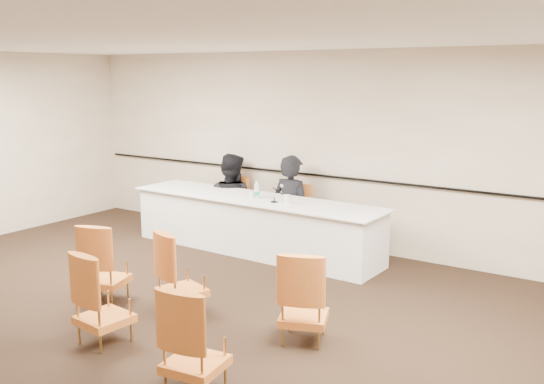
{
  "coord_description": "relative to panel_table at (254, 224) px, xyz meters",
  "views": [
    {
      "loc": [
        4.21,
        -4.15,
        2.64
      ],
      "look_at": [
        -0.29,
        2.6,
        1.06
      ],
      "focal_mm": 40.0,
      "sensor_mm": 36.0,
      "label": 1
    }
  ],
  "objects": [
    {
      "name": "panel_table",
      "position": [
        0.0,
        0.0,
        0.0
      ],
      "size": [
        4.16,
        1.04,
        0.83
      ],
      "primitive_type": null,
      "rotation": [
        0.0,
        0.0,
        -0.02
      ],
      "color": "silver",
      "rests_on": "ground"
    },
    {
      "name": "aud_chair_back_right",
      "position": [
        1.99,
        -3.66,
        0.06
      ],
      "size": [
        0.56,
        0.56,
        0.95
      ],
      "primitive_type": null,
      "rotation": [
        0.0,
        0.0,
        0.13
      ],
      "color": "orange",
      "rests_on": "ground"
    },
    {
      "name": "panelist_main_chair",
      "position": [
        0.29,
        0.59,
        0.06
      ],
      "size": [
        0.51,
        0.51,
        0.95
      ],
      "primitive_type": null,
      "rotation": [
        0.0,
        0.0,
        -0.02
      ],
      "color": "orange",
      "rests_on": "ground"
    },
    {
      "name": "drinking_glass",
      "position": [
        0.0,
        -0.07,
        0.46
      ],
      "size": [
        0.08,
        0.08,
        0.1
      ],
      "primitive_type": "cylinder",
      "rotation": [
        0.0,
        0.0,
        -0.22
      ],
      "color": "white",
      "rests_on": "panel_table"
    },
    {
      "name": "wall_back",
      "position": [
        0.92,
        0.93,
        1.09
      ],
      "size": [
        10.0,
        0.04,
        3.0
      ],
      "primitive_type": "cube",
      "color": "#BBAB93",
      "rests_on": "ground"
    },
    {
      "name": "water_bottle",
      "position": [
        0.05,
        -0.01,
        0.54
      ],
      "size": [
        0.1,
        0.1,
        0.26
      ],
      "primitive_type": null,
      "rotation": [
        0.0,
        0.0,
        0.35
      ],
      "color": "teal",
      "rests_on": "panel_table"
    },
    {
      "name": "coffee_cup",
      "position": [
        0.65,
        -0.12,
        0.48
      ],
      "size": [
        0.11,
        0.11,
        0.13
      ],
      "primitive_type": "cylinder",
      "rotation": [
        0.0,
        0.0,
        -0.27
      ],
      "color": "white",
      "rests_on": "panel_table"
    },
    {
      "name": "wall_rail",
      "position": [
        0.92,
        0.89,
        0.69
      ],
      "size": [
        9.8,
        0.04,
        0.03
      ],
      "primitive_type": "cube",
      "color": "black",
      "rests_on": "wall_back"
    },
    {
      "name": "ceiling",
      "position": [
        0.92,
        -3.07,
        2.59
      ],
      "size": [
        10.0,
        10.0,
        0.0
      ],
      "primitive_type": "plane",
      "rotation": [
        3.14,
        0.0,
        0.0
      ],
      "color": "white",
      "rests_on": "ground"
    },
    {
      "name": "aud_chair_back_mid",
      "position": [
        0.6,
        -3.43,
        0.06
      ],
      "size": [
        0.55,
        0.55,
        0.95
      ],
      "primitive_type": null,
      "rotation": [
        0.0,
        0.0,
        -0.1
      ],
      "color": "orange",
      "rests_on": "ground"
    },
    {
      "name": "aud_chair_front_left",
      "position": [
        -0.27,
        -2.65,
        0.06
      ],
      "size": [
        0.63,
        0.63,
        0.95
      ],
      "primitive_type": null,
      "rotation": [
        0.0,
        0.0,
        0.3
      ],
      "color": "orange",
      "rests_on": "ground"
    },
    {
      "name": "papers",
      "position": [
        0.59,
        -0.08,
        0.42
      ],
      "size": [
        0.37,
        0.33,
        0.0
      ],
      "primitive_type": "cube",
      "rotation": [
        0.0,
        0.0,
        0.48
      ],
      "color": "white",
      "rests_on": "panel_table"
    },
    {
      "name": "floor",
      "position": [
        0.92,
        -3.07,
        -0.41
      ],
      "size": [
        10.0,
        10.0,
        0.0
      ],
      "primitive_type": "plane",
      "color": "black",
      "rests_on": "ground"
    },
    {
      "name": "panelist_main",
      "position": [
        0.29,
        0.59,
        0.07
      ],
      "size": [
        0.73,
        0.52,
        1.89
      ],
      "primitive_type": "imported",
      "rotation": [
        0.0,
        0.0,
        3.04
      ],
      "color": "black",
      "rests_on": "ground"
    },
    {
      "name": "aud_chair_front_mid",
      "position": [
        0.72,
        -2.42,
        0.06
      ],
      "size": [
        0.63,
        0.63,
        0.95
      ],
      "primitive_type": null,
      "rotation": [
        0.0,
        0.0,
        -0.33
      ],
      "color": "orange",
      "rests_on": "ground"
    },
    {
      "name": "aud_chair_front_right",
      "position": [
        2.23,
        -2.3,
        0.06
      ],
      "size": [
        0.65,
        0.65,
        0.95
      ],
      "primitive_type": null,
      "rotation": [
        0.0,
        0.0,
        0.38
      ],
      "color": "orange",
      "rests_on": "ground"
    },
    {
      "name": "panelist_second_chair",
      "position": [
        -0.92,
        0.62,
        0.06
      ],
      "size": [
        0.51,
        0.51,
        0.95
      ],
      "primitive_type": null,
      "rotation": [
        0.0,
        0.0,
        -0.02
      ],
      "color": "orange",
      "rests_on": "ground"
    },
    {
      "name": "panelist_second",
      "position": [
        -0.92,
        0.62,
        0.04
      ],
      "size": [
        0.95,
        0.78,
        1.81
      ],
      "primitive_type": "imported",
      "rotation": [
        0.0,
        0.0,
        3.25
      ],
      "color": "black",
      "rests_on": "ground"
    },
    {
      "name": "microphone",
      "position": [
        0.44,
        -0.13,
        0.54
      ],
      "size": [
        0.15,
        0.21,
        0.26
      ],
      "primitive_type": null,
      "rotation": [
        0.0,
        0.0,
        -0.32
      ],
      "color": "black",
      "rests_on": "panel_table"
    }
  ]
}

